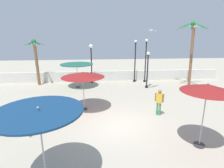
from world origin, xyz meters
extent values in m
plane|color=#B2A893|center=(0.00, 0.00, 0.00)|extent=(56.00, 56.00, 0.00)
cube|color=silver|center=(0.00, 9.91, 0.54)|extent=(25.20, 0.30, 1.09)
cylinder|color=#333338|center=(-2.94, 7.69, 0.04)|extent=(0.42, 0.42, 0.08)
cylinder|color=#A5A5AD|center=(-2.94, 7.69, 1.13)|extent=(0.05, 0.05, 2.26)
cylinder|color=#1E594C|center=(-2.94, 7.69, 2.24)|extent=(3.05, 3.05, 0.06)
sphere|color=#99999E|center=(-2.94, 7.69, 2.33)|extent=(0.08, 0.08, 0.08)
cylinder|color=#A5A5AD|center=(-2.93, -3.80, 1.32)|extent=(0.05, 0.05, 2.63)
cylinder|color=navy|center=(-2.93, -3.80, 2.61)|extent=(2.74, 2.74, 0.06)
sphere|color=#99999E|center=(-2.93, -3.80, 2.73)|extent=(0.08, 0.08, 0.08)
cylinder|color=#333338|center=(3.43, -2.36, 0.04)|extent=(0.49, 0.49, 0.08)
cylinder|color=#A5A5AD|center=(3.43, -2.36, 1.32)|extent=(0.05, 0.05, 2.64)
cone|color=maroon|center=(3.43, -2.36, 2.75)|extent=(2.19, 2.19, 0.32)
sphere|color=#99999E|center=(3.43, -2.36, 2.93)|extent=(0.08, 0.08, 0.08)
cylinder|color=#333338|center=(-2.00, 2.26, 0.04)|extent=(0.36, 0.36, 0.08)
cylinder|color=#A5A5AD|center=(-2.00, 2.26, 1.15)|extent=(0.05, 0.05, 2.31)
cone|color=maroon|center=(-2.00, 2.26, 2.41)|extent=(2.79, 2.79, 0.31)
sphere|color=#99999E|center=(-2.00, 2.26, 2.58)|extent=(0.08, 0.08, 0.08)
cylinder|color=brown|center=(7.87, 7.04, 2.95)|extent=(0.48, 0.26, 5.90)
sphere|color=#1E7635|center=(7.66, 7.04, 5.89)|extent=(0.42, 0.42, 0.42)
ellipsoid|color=#1E7635|center=(8.41, 6.92, 5.69)|extent=(1.44, 0.42, 0.66)
ellipsoid|color=#1E7635|center=(8.00, 7.73, 5.69)|extent=(0.81, 1.36, 0.66)
ellipsoid|color=#1E7635|center=(7.13, 7.59, 5.69)|extent=(1.13, 1.16, 0.66)
ellipsoid|color=#1E7635|center=(6.97, 6.71, 5.69)|extent=(1.37, 0.81, 0.66)
ellipsoid|color=#1E7635|center=(7.81, 6.30, 5.69)|extent=(0.48, 1.43, 0.66)
cylinder|color=brown|center=(-6.95, 8.93, 2.15)|extent=(0.33, 0.28, 4.30)
sphere|color=#26643A|center=(-7.00, 8.93, 4.30)|extent=(0.45, 0.45, 0.45)
ellipsoid|color=#26643A|center=(-6.48, 8.92, 4.11)|extent=(1.01, 0.21, 0.44)
ellipsoid|color=#26643A|center=(-6.86, 9.43, 4.11)|extent=(0.47, 1.02, 0.44)
ellipsoid|color=#26643A|center=(-7.41, 9.26, 4.11)|extent=(0.91, 0.79, 0.44)
ellipsoid|color=#26643A|center=(-7.38, 8.56, 4.11)|extent=(0.85, 0.85, 0.44)
ellipsoid|color=#26643A|center=(-6.78, 8.45, 4.11)|extent=(0.60, 1.00, 0.44)
cylinder|color=black|center=(2.97, 9.26, 0.10)|extent=(0.28, 0.28, 0.20)
cylinder|color=black|center=(2.97, 9.26, 2.05)|extent=(0.12, 0.12, 4.10)
cylinder|color=black|center=(2.97, 9.26, 4.10)|extent=(0.22, 0.22, 0.06)
sphere|color=white|center=(2.97, 9.26, 4.26)|extent=(0.30, 0.30, 0.30)
cylinder|color=black|center=(-1.60, 9.34, 0.10)|extent=(0.28, 0.28, 0.20)
cylinder|color=black|center=(-1.60, 9.34, 1.78)|extent=(0.12, 0.12, 3.56)
cylinder|color=black|center=(-1.60, 9.34, 3.56)|extent=(0.22, 0.22, 0.06)
sphere|color=white|center=(-1.60, 9.34, 3.78)|extent=(0.42, 0.42, 0.42)
cylinder|color=black|center=(4.05, 9.07, 0.10)|extent=(0.28, 0.28, 0.20)
cylinder|color=black|center=(4.05, 9.07, 2.10)|extent=(0.12, 0.12, 4.19)
cylinder|color=black|center=(4.05, 9.07, 4.19)|extent=(0.22, 0.22, 0.06)
sphere|color=white|center=(4.05, 9.07, 4.35)|extent=(0.33, 0.33, 0.33)
cylinder|color=black|center=(3.65, 6.89, 0.10)|extent=(0.28, 0.28, 0.20)
cylinder|color=black|center=(3.65, 6.89, 1.54)|extent=(0.12, 0.12, 3.08)
cylinder|color=black|center=(3.65, 6.89, 3.08)|extent=(0.22, 0.22, 0.06)
sphere|color=white|center=(3.65, 6.89, 3.25)|extent=(0.34, 0.34, 0.34)
cube|color=#B7B7BC|center=(-4.74, -0.85, 0.17)|extent=(0.54, 0.21, 0.35)
cube|color=#B7B7BC|center=(-4.34, 0.38, 0.17)|extent=(0.54, 0.21, 0.35)
cube|color=slate|center=(-4.54, -0.24, 0.35)|extent=(0.95, 1.50, 0.08)
cube|color=slate|center=(-4.27, 0.60, 0.62)|extent=(0.70, 0.72, 0.43)
cube|color=#B7B7BC|center=(-6.36, 0.36, 0.17)|extent=(0.54, 0.20, 0.35)
cylinder|color=#3F8C59|center=(2.62, 0.97, 0.42)|extent=(0.12, 0.12, 0.84)
cylinder|color=#3F8C59|center=(2.76, 0.89, 0.42)|extent=(0.12, 0.12, 0.84)
cube|color=gold|center=(2.69, 0.93, 1.14)|extent=(0.43, 0.39, 0.60)
sphere|color=#936B4C|center=(2.69, 0.93, 1.55)|extent=(0.23, 0.23, 0.23)
cylinder|color=#936B4C|center=(2.48, 1.05, 1.17)|extent=(0.08, 0.08, 0.54)
cylinder|color=#936B4C|center=(2.90, 0.80, 1.17)|extent=(0.08, 0.08, 0.54)
ellipsoid|color=white|center=(7.30, 6.01, 5.55)|extent=(0.31, 0.31, 0.12)
sphere|color=white|center=(7.18, 5.89, 5.58)|extent=(0.10, 0.10, 0.10)
cube|color=silver|center=(7.48, 5.84, 5.57)|extent=(0.43, 0.44, 0.16)
cube|color=silver|center=(7.13, 6.19, 5.57)|extent=(0.44, 0.44, 0.11)
ellipsoid|color=white|center=(3.31, 5.55, 5.24)|extent=(0.26, 0.34, 0.12)
sphere|color=white|center=(3.39, 5.40, 5.27)|extent=(0.10, 0.10, 0.10)
cube|color=silver|center=(3.59, 5.70, 5.26)|extent=(0.62, 0.43, 0.16)
cube|color=silver|center=(3.03, 5.39, 5.26)|extent=(0.63, 0.43, 0.05)
camera|label=1|loc=(-1.15, -8.94, 4.84)|focal=28.23mm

